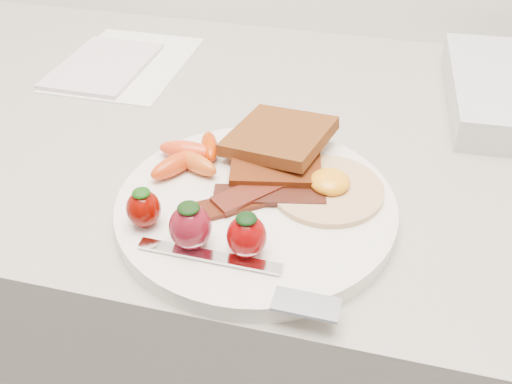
# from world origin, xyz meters

# --- Properties ---
(counter) EXTENTS (2.00, 0.60, 0.90)m
(counter) POSITION_xyz_m (0.00, 1.70, 0.45)
(counter) COLOR gray
(counter) RESTS_ON ground
(plate) EXTENTS (0.27, 0.27, 0.02)m
(plate) POSITION_xyz_m (0.02, 1.54, 0.91)
(plate) COLOR white
(plate) RESTS_ON counter
(toast_lower) EXTENTS (0.11, 0.11, 0.01)m
(toast_lower) POSITION_xyz_m (0.03, 1.60, 0.93)
(toast_lower) COLOR #381706
(toast_lower) RESTS_ON plate
(toast_upper) EXTENTS (0.12, 0.12, 0.02)m
(toast_upper) POSITION_xyz_m (0.03, 1.62, 0.94)
(toast_upper) COLOR #451C0A
(toast_upper) RESTS_ON toast_lower
(fried_egg) EXTENTS (0.14, 0.14, 0.02)m
(fried_egg) POSITION_xyz_m (0.09, 1.57, 0.92)
(fried_egg) COLOR beige
(fried_egg) RESTS_ON plate
(bacon_strips) EXTENTS (0.12, 0.11, 0.01)m
(bacon_strips) POSITION_xyz_m (0.03, 1.54, 0.92)
(bacon_strips) COLOR black
(bacon_strips) RESTS_ON plate
(baby_carrots) EXTENTS (0.08, 0.10, 0.02)m
(baby_carrots) POSITION_xyz_m (-0.06, 1.58, 0.93)
(baby_carrots) COLOR #E74117
(baby_carrots) RESTS_ON plate
(strawberries) EXTENTS (0.13, 0.05, 0.05)m
(strawberries) POSITION_xyz_m (-0.01, 1.47, 0.94)
(strawberries) COLOR #660500
(strawberries) RESTS_ON plate
(fork) EXTENTS (0.18, 0.05, 0.00)m
(fork) POSITION_xyz_m (0.04, 1.43, 0.92)
(fork) COLOR silver
(fork) RESTS_ON plate
(paper_sheet) EXTENTS (0.17, 0.22, 0.00)m
(paper_sheet) POSITION_xyz_m (-0.24, 1.81, 0.90)
(paper_sheet) COLOR white
(paper_sheet) RESTS_ON counter
(notepad) EXTENTS (0.12, 0.17, 0.01)m
(notepad) POSITION_xyz_m (-0.27, 1.79, 0.91)
(notepad) COLOR silver
(notepad) RESTS_ON paper_sheet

